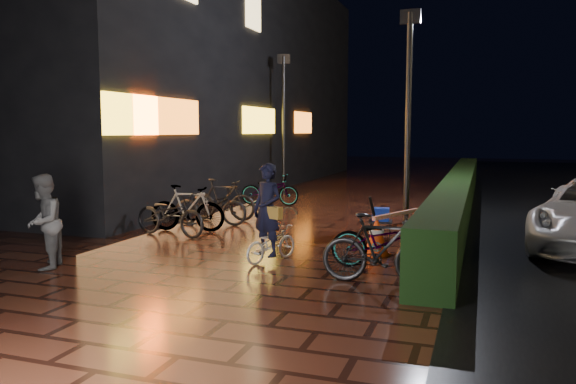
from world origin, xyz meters
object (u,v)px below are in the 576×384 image
at_px(traffic_barrier, 396,231).
at_px(cart_assembly, 380,216).
at_px(bystander_person, 43,222).
at_px(cyclist, 269,225).

bearing_deg(traffic_barrier, cart_assembly, 115.21).
bearing_deg(bystander_person, cyclist, 91.73).
relative_size(bystander_person, traffic_barrier, 0.89).
height_order(cyclist, cart_assembly, cyclist).
bearing_deg(cyclist, traffic_barrier, 42.09).
bearing_deg(cart_assembly, bystander_person, -136.53).
height_order(bystander_person, traffic_barrier, bystander_person).
xyz_separation_m(bystander_person, cyclist, (3.27, 1.68, -0.14)).
distance_m(bystander_person, traffic_barrier, 6.21).
relative_size(bystander_person, cyclist, 0.91).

